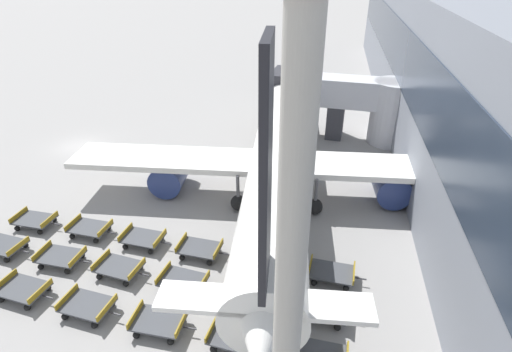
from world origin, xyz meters
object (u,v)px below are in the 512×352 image
object	(u,v)px
baggage_dolly_row_mid_b_col_b	(90,228)
baggage_dolly_row_mid_b_col_e	(263,260)
baggage_dolly_row_mid_a_col_a	(4,246)
baggage_dolly_row_mid_a_col_f	(322,308)
baggage_dolly_row_mid_b_col_d	(200,249)
airplane	(279,151)
baggage_dolly_row_near_col_c	(88,306)
baggage_dolly_row_near_col_b	(23,290)
apron_light_mast	(292,250)
baggage_dolly_row_mid_a_col_e	(248,296)
baggage_dolly_row_mid_b_col_c	(143,238)
baggage_dolly_row_mid_b_col_f	(331,273)
baggage_dolly_row_mid_a_col_b	(61,257)
baggage_dolly_row_mid_a_col_d	(183,281)
baggage_dolly_row_near_col_e	(236,337)
baggage_dolly_row_mid_b_col_a	(35,220)
baggage_dolly_row_mid_a_col_c	(119,268)
baggage_dolly_row_near_col_d	(159,322)

from	to	relation	value
baggage_dolly_row_mid_b_col_b	baggage_dolly_row_mid_b_col_e	distance (m)	12.01
baggage_dolly_row_mid_a_col_a	baggage_dolly_row_mid_a_col_f	world-z (taller)	same
baggage_dolly_row_mid_a_col_a	baggage_dolly_row_mid_b_col_d	size ratio (longest dim) A/B	1.01
airplane	baggage_dolly_row_near_col_c	distance (m)	16.45
baggage_dolly_row_near_col_b	apron_light_mast	size ratio (longest dim) A/B	0.16
airplane	apron_light_mast	size ratio (longest dim) A/B	1.82
baggage_dolly_row_mid_a_col_a	apron_light_mast	xyz separation A→B (m)	(18.84, -11.12, 11.55)
baggage_dolly_row_mid_a_col_e	baggage_dolly_row_mid_b_col_c	bearing A→B (deg)	154.43
baggage_dolly_row_near_col_b	baggage_dolly_row_mid_b_col_e	bearing A→B (deg)	20.66
airplane	baggage_dolly_row_mid_b_col_f	size ratio (longest dim) A/B	11.53
baggage_dolly_row_mid_a_col_b	baggage_dolly_row_mid_a_col_f	bearing A→B (deg)	-4.30
baggage_dolly_row_near_col_b	baggage_dolly_row_mid_b_col_c	xyz separation A→B (m)	(4.54, 5.40, 0.00)
baggage_dolly_row_mid_a_col_a	baggage_dolly_row_mid_b_col_e	bearing A→B (deg)	5.65
baggage_dolly_row_near_col_c	baggage_dolly_row_mid_b_col_b	distance (m)	7.12
baggage_dolly_row_mid_a_col_a	baggage_dolly_row_mid_b_col_b	world-z (taller)	same
baggage_dolly_row_mid_a_col_d	baggage_dolly_row_mid_b_col_e	distance (m)	4.86
airplane	baggage_dolly_row_near_col_e	xyz separation A→B (m)	(-0.05, -14.47, -3.06)
baggage_dolly_row_near_col_e	baggage_dolly_row_mid_a_col_a	xyz separation A→B (m)	(-15.95, 4.04, 0.00)
baggage_dolly_row_near_col_b	baggage_dolly_row_near_col_e	bearing A→B (deg)	-4.33
baggage_dolly_row_mid_b_col_d	baggage_dolly_row_mid_b_col_f	bearing A→B (deg)	-4.85
baggage_dolly_row_mid_a_col_a	baggage_dolly_row_mid_a_col_e	distance (m)	16.01
airplane	baggage_dolly_row_mid_b_col_e	world-z (taller)	airplane
baggage_dolly_row_near_col_e	baggage_dolly_row_mid_a_col_e	xyz separation A→B (m)	(-0.00, 2.67, 0.00)
baggage_dolly_row_mid_a_col_d	baggage_dolly_row_mid_b_col_a	distance (m)	12.61
baggage_dolly_row_mid_a_col_e	apron_light_mast	world-z (taller)	apron_light_mast
baggage_dolly_row_mid_b_col_e	baggage_dolly_row_mid_a_col_e	bearing A→B (deg)	-97.01
baggage_dolly_row_mid_b_col_a	baggage_dolly_row_mid_a_col_b	bearing A→B (deg)	-37.72
baggage_dolly_row_mid_b_col_b	baggage_dolly_row_mid_b_col_a	bearing A→B (deg)	177.86
baggage_dolly_row_mid_a_col_f	baggage_dolly_row_mid_b_col_e	bearing A→B (deg)	139.18
airplane	baggage_dolly_row_mid_b_col_d	size ratio (longest dim) A/B	11.52
baggage_dolly_row_near_col_b	airplane	bearing A→B (deg)	47.91
baggage_dolly_row_mid_b_col_d	baggage_dolly_row_mid_b_col_c	bearing A→B (deg)	175.09
baggage_dolly_row_mid_a_col_a	baggage_dolly_row_mid_a_col_c	xyz separation A→B (m)	(8.12, -0.55, 0.00)
baggage_dolly_row_mid_b_col_c	baggage_dolly_row_mid_b_col_d	distance (m)	3.94
baggage_dolly_row_near_col_d	baggage_dolly_row_mid_b_col_c	distance (m)	7.13
baggage_dolly_row_mid_a_col_c	baggage_dolly_row_mid_a_col_d	bearing A→B (deg)	-5.14
baggage_dolly_row_near_col_e	baggage_dolly_row_mid_a_col_a	bearing A→B (deg)	165.80
baggage_dolly_row_near_col_d	baggage_dolly_row_near_col_b	bearing A→B (deg)	174.81
baggage_dolly_row_mid_a_col_c	baggage_dolly_row_mid_a_col_e	bearing A→B (deg)	-5.96
baggage_dolly_row_mid_a_col_a	baggage_dolly_row_mid_b_col_f	bearing A→B (deg)	3.54
baggage_dolly_row_mid_a_col_c	baggage_dolly_row_mid_b_col_a	distance (m)	8.67
baggage_dolly_row_mid_b_col_e	baggage_dolly_row_mid_a_col_f	bearing A→B (deg)	-40.82
baggage_dolly_row_near_col_c	baggage_dolly_row_mid_b_col_e	world-z (taller)	same
baggage_dolly_row_near_col_e	baggage_dolly_row_mid_b_col_d	world-z (taller)	same
baggage_dolly_row_mid_a_col_c	baggage_dolly_row_mid_b_col_d	bearing A→B (deg)	31.20
baggage_dolly_row_near_col_d	baggage_dolly_row_mid_b_col_f	world-z (taller)	same
baggage_dolly_row_mid_a_col_c	baggage_dolly_row_mid_b_col_d	world-z (taller)	same
baggage_dolly_row_mid_b_col_a	baggage_dolly_row_mid_b_col_b	world-z (taller)	same
baggage_dolly_row_mid_a_col_b	baggage_dolly_row_mid_b_col_d	distance (m)	8.38
apron_light_mast	baggage_dolly_row_mid_b_col_b	bearing A→B (deg)	136.44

